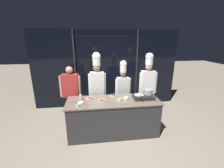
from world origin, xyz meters
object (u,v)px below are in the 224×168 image
object	(u,v)px
prep_bowl_scallions	(78,105)
prep_bowl_onion	(81,103)
frying_pan	(139,94)
chef_line	(148,81)
portable_stove	(143,97)
prep_bowl_bell_pepper	(89,98)
prep_bowl_chicken	(126,98)
prep_bowl_chili_flakes	(102,101)
serving_spoon_slotted	(125,104)
prep_bowl_soy_glaze	(113,95)
person_guest	(71,89)
squeeze_bottle_clear	(81,97)
serving_spoon_solid	(75,102)
chef_head	(97,81)
stock_pot	(148,92)
prep_bowl_mushrooms	(120,99)
chef_sous	(123,86)

from	to	relation	value
prep_bowl_scallions	prep_bowl_onion	bearing A→B (deg)	66.01
frying_pan	chef_line	distance (m)	0.81
portable_stove	prep_bowl_bell_pepper	distance (m)	1.39
frying_pan	prep_bowl_chicken	xyz separation A→B (m)	(-0.33, 0.06, -0.11)
prep_bowl_chili_flakes	chef_line	xyz separation A→B (m)	(1.41, 0.68, 0.27)
prep_bowl_scallions	prep_bowl_chicken	xyz separation A→B (m)	(1.18, 0.30, -0.00)
prep_bowl_bell_pepper	serving_spoon_slotted	world-z (taller)	prep_bowl_bell_pepper
prep_bowl_soy_glaze	person_guest	xyz separation A→B (m)	(-1.16, 0.46, 0.06)
prep_bowl_bell_pepper	prep_bowl_soy_glaze	bearing A→B (deg)	8.45
squeeze_bottle_clear	serving_spoon_solid	size ratio (longest dim) A/B	0.72
prep_bowl_scallions	serving_spoon_slotted	bearing A→B (deg)	-0.16
person_guest	prep_bowl_scallions	bearing A→B (deg)	112.39
prep_bowl_chicken	prep_bowl_scallions	bearing A→B (deg)	-165.59
prep_bowl_scallions	chef_line	world-z (taller)	chef_line
prep_bowl_chicken	squeeze_bottle_clear	bearing A→B (deg)	176.24
portable_stove	squeeze_bottle_clear	world-z (taller)	squeeze_bottle_clear
prep_bowl_scallions	chef_line	bearing A→B (deg)	24.63
person_guest	chef_head	world-z (taller)	chef_head
squeeze_bottle_clear	prep_bowl_chili_flakes	size ratio (longest dim) A/B	1.04
prep_bowl_bell_pepper	prep_bowl_soy_glaze	distance (m)	0.64
serving_spoon_slotted	chef_line	size ratio (longest dim) A/B	0.10
prep_bowl_bell_pepper	serving_spoon_solid	xyz separation A→B (m)	(-0.33, -0.17, -0.01)
prep_bowl_soy_glaze	person_guest	bearing A→B (deg)	158.40
prep_bowl_scallions	prep_bowl_soy_glaze	distance (m)	1.02
prep_bowl_chili_flakes	prep_bowl_chicken	bearing A→B (deg)	7.17
prep_bowl_soy_glaze	prep_bowl_chili_flakes	bearing A→B (deg)	-138.08
stock_pot	person_guest	world-z (taller)	person_guest
portable_stove	stock_pot	xyz separation A→B (m)	(0.12, 0.00, 0.13)
prep_bowl_scallions	prep_bowl_mushrooms	xyz separation A→B (m)	(1.00, 0.21, 0.00)
stock_pot	prep_bowl_mushrooms	bearing A→B (deg)	-176.74
prep_bowl_mushrooms	chef_head	size ratio (longest dim) A/B	0.05
stock_pot	prep_bowl_scallions	distance (m)	1.77
prep_bowl_scallions	prep_bowl_bell_pepper	distance (m)	0.49
prep_bowl_chili_flakes	chef_head	bearing A→B (deg)	96.68
portable_stove	chef_line	size ratio (longest dim) A/B	0.26
prep_bowl_onion	prep_bowl_chicken	xyz separation A→B (m)	(1.12, 0.19, -0.00)
prep_bowl_scallions	chef_line	size ratio (longest dim) A/B	0.05
portable_stove	prep_bowl_soy_glaze	size ratio (longest dim) A/B	3.46
prep_bowl_bell_pepper	chef_line	size ratio (longest dim) A/B	0.08
prep_bowl_chicken	serving_spoon_slotted	size ratio (longest dim) A/B	0.65
frying_pan	person_guest	distance (m)	1.93
serving_spoon_slotted	chef_sous	size ratio (longest dim) A/B	0.12
prep_bowl_chicken	person_guest	distance (m)	1.61
stock_pot	person_guest	xyz separation A→B (m)	(-2.02, 0.73, -0.10)
portable_stove	prep_bowl_chicken	xyz separation A→B (m)	(-0.45, 0.05, -0.03)
frying_pan	chef_head	size ratio (longest dim) A/B	0.21
prep_bowl_scallions	chef_head	xyz separation A→B (m)	(0.47, 0.89, 0.30)
prep_bowl_scallions	prep_bowl_chicken	size ratio (longest dim) A/B	0.71
prep_bowl_mushrooms	chef_line	bearing A→B (deg)	35.72
frying_pan	chef_head	world-z (taller)	chef_head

